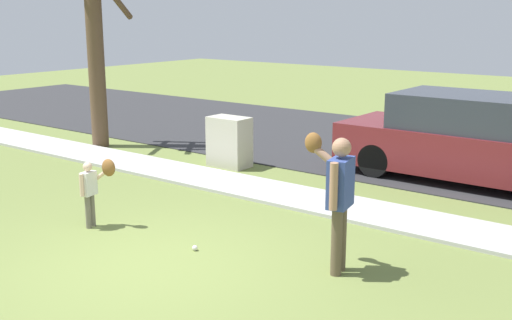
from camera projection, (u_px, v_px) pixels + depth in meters
ground_plane at (300, 201)px, 10.68m from camera, size 48.00×48.00×0.00m
sidewalk_strip at (304, 198)px, 10.75m from camera, size 36.00×1.20×0.06m
road_surface at (421, 150)px, 14.63m from camera, size 36.00×6.80×0.02m
person_adult at (337, 190)px, 7.57m from camera, size 0.76×0.59×1.69m
person_child at (94, 183)px, 9.26m from camera, size 0.44×0.46×1.04m
baseball at (195, 248)px, 8.48m from camera, size 0.07×0.07×0.07m
utility_cabinet at (229, 142)px, 13.00m from camera, size 0.85×0.52×1.03m
street_tree_far at (94, 25)px, 14.43m from camera, size 1.85×1.88×5.33m
parked_suv_maroon at (467, 140)px, 11.85m from camera, size 4.70×1.90×1.63m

